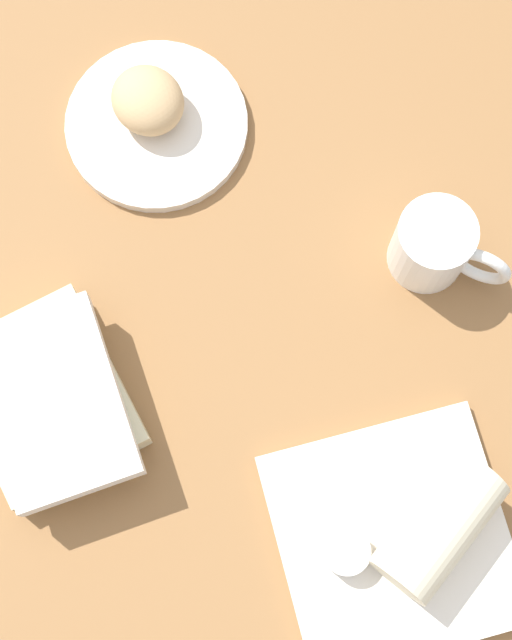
# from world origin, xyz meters

# --- Properties ---
(dining_table) EXTENTS (1.10, 0.90, 0.04)m
(dining_table) POSITION_xyz_m (0.00, 0.00, 0.02)
(dining_table) COLOR olive
(dining_table) RESTS_ON ground
(round_plate) EXTENTS (0.20, 0.20, 0.01)m
(round_plate) POSITION_xyz_m (-0.19, 0.03, 0.05)
(round_plate) COLOR silver
(round_plate) RESTS_ON dining_table
(scone_pastry) EXTENTS (0.11, 0.11, 0.05)m
(scone_pastry) POSITION_xyz_m (-0.20, 0.02, 0.08)
(scone_pastry) COLOR tan
(scone_pastry) RESTS_ON round_plate
(square_plate) EXTENTS (0.25, 0.25, 0.02)m
(square_plate) POSITION_xyz_m (0.28, 0.22, 0.05)
(square_plate) COLOR silver
(square_plate) RESTS_ON dining_table
(sauce_cup) EXTENTS (0.05, 0.05, 0.03)m
(sauce_cup) POSITION_xyz_m (0.29, 0.17, 0.07)
(sauce_cup) COLOR silver
(sauce_cup) RESTS_ON square_plate
(breakfast_wrap) EXTENTS (0.14, 0.14, 0.07)m
(breakfast_wrap) POSITION_xyz_m (0.27, 0.26, 0.09)
(breakfast_wrap) COLOR beige
(breakfast_wrap) RESTS_ON square_plate
(book_stack) EXTENTS (0.23, 0.21, 0.07)m
(book_stack) POSITION_xyz_m (0.11, -0.10, 0.07)
(book_stack) COLOR beige
(book_stack) RESTS_ON dining_table
(coffee_mug) EXTENTS (0.09, 0.12, 0.09)m
(coffee_mug) POSITION_xyz_m (-0.01, 0.30, 0.08)
(coffee_mug) COLOR white
(coffee_mug) RESTS_ON dining_table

